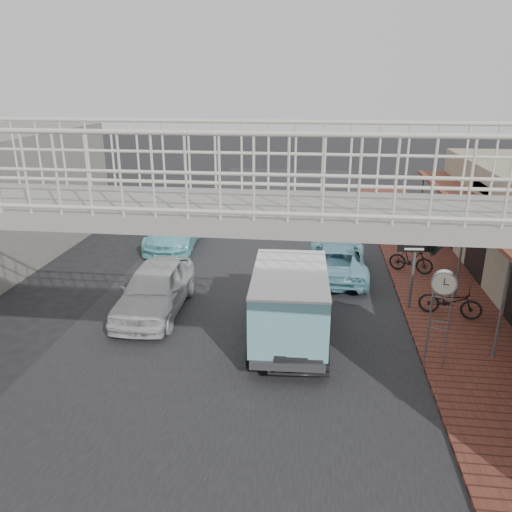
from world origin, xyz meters
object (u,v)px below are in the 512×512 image
(street_clock, at_px, (444,287))
(white_hatchback, at_px, (155,289))
(angkot_curb, at_px, (337,259))
(angkot_far, at_px, (176,229))
(angkot_van, at_px, (290,296))
(motorcycle_far, at_px, (411,260))
(dark_sedan, at_px, (296,319))
(motorcycle_near, at_px, (450,301))
(arrow_sign, at_px, (439,240))

(street_clock, bearing_deg, white_hatchback, -179.03)
(angkot_curb, bearing_deg, angkot_far, -21.78)
(angkot_van, distance_m, motorcycle_far, 7.14)
(white_hatchback, relative_size, dark_sedan, 1.05)
(street_clock, bearing_deg, motorcycle_near, 86.23)
(angkot_van, bearing_deg, motorcycle_near, 20.44)
(white_hatchback, bearing_deg, arrow_sign, 6.16)
(angkot_curb, xyz_separation_m, arrow_sign, (2.90, -2.75, 1.73))
(angkot_van, height_order, motorcycle_far, angkot_van)
(angkot_van, distance_m, motorcycle_near, 5.27)
(white_hatchback, xyz_separation_m, motorcycle_near, (9.12, 0.58, -0.18))
(dark_sedan, distance_m, street_clock, 3.98)
(dark_sedan, relative_size, motorcycle_far, 2.62)
(dark_sedan, xyz_separation_m, street_clock, (3.61, -0.79, 1.46))
(angkot_far, xyz_separation_m, motorcycle_near, (10.31, -6.14, -0.13))
(angkot_far, distance_m, motorcycle_far, 10.07)
(motorcycle_far, xyz_separation_m, street_clock, (-0.46, -6.46, 1.58))
(angkot_van, xyz_separation_m, motorcycle_near, (4.81, 2.00, -0.80))
(motorcycle_near, xyz_separation_m, motorcycle_far, (-0.56, 3.67, 0.01))
(motorcycle_far, height_order, arrow_sign, arrow_sign)
(dark_sedan, relative_size, street_clock, 1.72)
(motorcycle_far, xyz_separation_m, arrow_sign, (0.13, -3.17, 1.77))
(white_hatchback, relative_size, motorcycle_far, 2.75)
(motorcycle_far, height_order, street_clock, street_clock)
(motorcycle_near, height_order, street_clock, street_clock)
(angkot_curb, distance_m, arrow_sign, 4.35)
(angkot_van, distance_m, arrow_sign, 5.15)
(angkot_far, height_order, motorcycle_far, angkot_far)
(white_hatchback, bearing_deg, street_clock, -16.22)
(white_hatchback, xyz_separation_m, arrow_sign, (8.70, 1.09, 1.60))
(street_clock, height_order, arrow_sign, arrow_sign)
(angkot_far, distance_m, motorcycle_near, 12.01)
(dark_sedan, xyz_separation_m, arrow_sign, (4.20, 2.51, 1.66))
(dark_sedan, relative_size, angkot_van, 0.95)
(angkot_far, distance_m, street_clock, 12.98)
(white_hatchback, xyz_separation_m, motorcycle_far, (8.57, 4.25, -0.18))
(angkot_van, relative_size, street_clock, 1.81)
(street_clock, xyz_separation_m, arrow_sign, (0.59, 3.30, 0.19))
(motorcycle_near, bearing_deg, street_clock, 177.05)
(white_hatchback, distance_m, dark_sedan, 4.71)
(dark_sedan, distance_m, angkot_van, 0.70)
(motorcycle_far, bearing_deg, angkot_van, 166.09)
(white_hatchback, bearing_deg, motorcycle_near, 2.67)
(angkot_far, xyz_separation_m, street_clock, (9.30, -8.94, 1.46))
(motorcycle_far, distance_m, arrow_sign, 3.63)
(angkot_far, relative_size, arrow_sign, 1.75)
(white_hatchback, bearing_deg, angkot_curb, 32.53)
(angkot_curb, distance_m, angkot_van, 5.51)
(white_hatchback, height_order, angkot_far, white_hatchback)
(angkot_curb, distance_m, angkot_far, 7.56)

